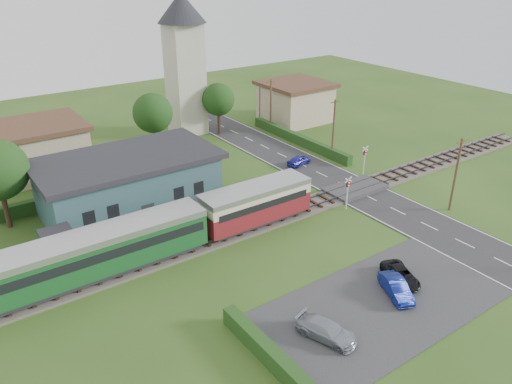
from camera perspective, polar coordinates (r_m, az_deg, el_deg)
ground at (r=43.72m, az=3.86°, el=-3.98°), size 120.00×120.00×0.00m
railway_track at (r=45.04m, az=2.28°, el=-2.84°), size 76.00×3.20×0.49m
road at (r=49.95m, az=12.87°, el=-0.63°), size 6.00×70.00×0.05m
car_park at (r=35.73m, az=14.25°, el=-12.25°), size 17.00×9.00×0.08m
crossing_deck at (r=51.07m, az=11.27°, el=0.37°), size 6.20×3.40×0.45m
platform at (r=43.02m, az=-11.08°, el=-4.62°), size 30.00×3.00×0.45m
equipment_hut at (r=40.31m, az=-21.64°, el=-5.77°), size 2.30×2.30×2.55m
station_building at (r=46.77m, az=-14.32°, el=0.98°), size 16.00×9.00×5.30m
train at (r=37.22m, az=-21.95°, el=-7.78°), size 43.20×2.90×3.40m
church_tower at (r=65.41m, az=-8.24°, el=15.31°), size 6.00×6.00×17.60m
house_west at (r=58.27m, az=-24.07°, el=4.51°), size 10.80×8.80×5.50m
house_east at (r=71.82m, az=4.50°, el=10.30°), size 8.80×8.80×5.50m
hedge_carpark at (r=30.19m, az=1.62°, el=-18.16°), size 0.80×9.00×1.20m
hedge_roadside at (r=63.04m, az=4.93°, el=6.03°), size 0.80×18.00×1.20m
hedge_station at (r=51.50m, az=-15.95°, el=0.60°), size 22.00×0.80×1.30m
tree_b at (r=59.27m, az=-11.73°, el=8.82°), size 4.60×4.60×7.34m
tree_c at (r=65.44m, az=-4.33°, el=10.49°), size 4.20×4.20×6.78m
utility_pole_b at (r=48.39m, az=21.86°, el=1.93°), size 1.40×0.22×7.00m
utility_pole_c at (r=57.86m, az=8.84°, el=7.20°), size 1.40×0.22×7.00m
utility_pole_d at (r=66.62m, az=1.69°, el=9.91°), size 1.40×0.22×7.00m
crossing_signal_near at (r=46.38m, az=10.45°, el=0.41°), size 0.84×0.28×3.28m
crossing_signal_far at (r=54.28m, az=12.32°, el=4.00°), size 0.84×0.28×3.28m
streetlamp_east at (r=71.70m, az=0.44°, el=10.55°), size 0.30×0.30×5.15m
car_on_road at (r=56.40m, az=4.94°, el=3.63°), size 3.30×1.83×1.06m
car_park_blue at (r=36.34m, az=15.72°, el=-10.49°), size 2.60×3.78×1.18m
car_park_silver at (r=31.97m, az=8.02°, el=-15.36°), size 2.81×4.25×1.15m
car_park_dark at (r=37.87m, az=16.18°, el=-9.10°), size 2.91×4.03×1.02m
pedestrian_near at (r=44.09m, az=-4.12°, el=-1.82°), size 0.69×0.54×1.67m
pedestrian_far at (r=40.18m, az=-20.83°, el=-6.52°), size 0.73×0.88×1.66m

